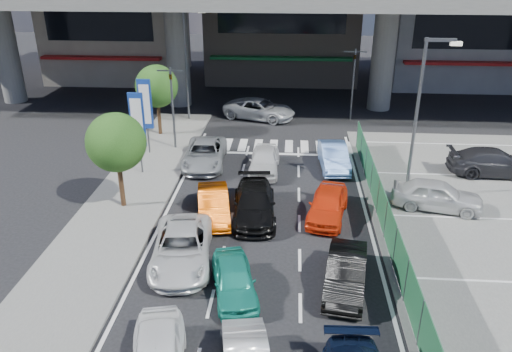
# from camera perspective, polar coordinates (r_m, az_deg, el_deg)

# --- Properties ---
(ground) EXTENTS (120.00, 120.00, 0.00)m
(ground) POSITION_cam_1_polar(r_m,az_deg,el_deg) (20.72, 0.53, -9.40)
(ground) COLOR black
(ground) RESTS_ON ground
(sidewalk_left) EXTENTS (4.00, 30.00, 0.12)m
(sidewalk_left) POSITION_cam_1_polar(r_m,az_deg,el_deg) (25.41, -14.85, -3.33)
(sidewalk_left) COLOR #5C5C59
(sidewalk_left) RESTS_ON ground
(fence_run) EXTENTS (0.16, 22.00, 1.80)m
(fence_run) POSITION_cam_1_polar(r_m,az_deg,el_deg) (21.49, 15.06, -6.18)
(fence_run) COLOR #1D5633
(fence_run) RESTS_ON ground
(building_west) EXTENTS (12.00, 10.90, 13.00)m
(building_west) POSITION_cam_1_polar(r_m,az_deg,el_deg) (52.29, -15.68, 17.98)
(building_west) COLOR gray
(building_west) RESTS_ON ground
(building_east) EXTENTS (12.00, 10.90, 12.00)m
(building_east) POSITION_cam_1_polar(r_m,az_deg,el_deg) (51.68, 21.89, 16.56)
(building_east) COLOR gray
(building_east) RESTS_ON ground
(traffic_light_left) EXTENTS (1.60, 1.24, 5.20)m
(traffic_light_left) POSITION_cam_1_polar(r_m,az_deg,el_deg) (31.03, -9.64, 9.87)
(traffic_light_left) COLOR #595B60
(traffic_light_left) RESTS_ON ground
(traffic_light_right) EXTENTS (1.60, 1.24, 5.20)m
(traffic_light_right) POSITION_cam_1_polar(r_m,az_deg,el_deg) (37.25, 11.18, 12.15)
(traffic_light_right) COLOR #595B60
(traffic_light_right) RESTS_ON ground
(street_lamp_right) EXTENTS (1.65, 0.22, 8.00)m
(street_lamp_right) POSITION_cam_1_polar(r_m,az_deg,el_deg) (24.92, 18.36, 7.40)
(street_lamp_right) COLOR #595B60
(street_lamp_right) RESTS_ON ground
(street_lamp_left) EXTENTS (1.65, 0.22, 8.00)m
(street_lamp_left) POSITION_cam_1_polar(r_m,az_deg,el_deg) (36.59, -7.77, 13.50)
(street_lamp_left) COLOR #595B60
(street_lamp_left) RESTS_ON ground
(signboard_near) EXTENTS (0.80, 0.14, 4.70)m
(signboard_near) POSITION_cam_1_polar(r_m,az_deg,el_deg) (27.83, -13.39, 5.99)
(signboard_near) COLOR #595B60
(signboard_near) RESTS_ON ground
(signboard_far) EXTENTS (0.80, 0.14, 4.70)m
(signboard_far) POSITION_cam_1_polar(r_m,az_deg,el_deg) (30.68, -12.52, 7.77)
(signboard_far) COLOR #595B60
(signboard_far) RESTS_ON ground
(tree_near) EXTENTS (2.80, 2.80, 4.80)m
(tree_near) POSITION_cam_1_polar(r_m,az_deg,el_deg) (24.09, -15.69, 3.70)
(tree_near) COLOR #382314
(tree_near) RESTS_ON ground
(tree_far) EXTENTS (2.80, 2.80, 4.80)m
(tree_far) POSITION_cam_1_polar(r_m,az_deg,el_deg) (33.90, -11.29, 10.01)
(tree_far) COLOR #382314
(tree_far) RESTS_ON ground
(sedan_white_mid_left) EXTENTS (2.89, 5.21, 1.38)m
(sedan_white_mid_left) POSITION_cam_1_polar(r_m,az_deg,el_deg) (20.33, -8.49, -8.11)
(sedan_white_mid_left) COLOR silver
(sedan_white_mid_left) RESTS_ON ground
(taxi_teal_mid) EXTENTS (2.29, 3.90, 1.25)m
(taxi_teal_mid) POSITION_cam_1_polar(r_m,az_deg,el_deg) (18.50, -2.53, -11.73)
(taxi_teal_mid) COLOR teal
(taxi_teal_mid) RESTS_ON ground
(hatch_black_mid_right) EXTENTS (1.99, 4.18, 1.32)m
(hatch_black_mid_right) POSITION_cam_1_polar(r_m,az_deg,el_deg) (19.02, 10.23, -10.88)
(hatch_black_mid_right) COLOR black
(hatch_black_mid_right) RESTS_ON ground
(taxi_orange_left) EXTENTS (2.13, 4.21, 1.33)m
(taxi_orange_left) POSITION_cam_1_polar(r_m,az_deg,el_deg) (23.48, -4.88, -3.27)
(taxi_orange_left) COLOR #EC5504
(taxi_orange_left) RESTS_ON ground
(sedan_black_mid) EXTENTS (2.30, 4.89, 1.38)m
(sedan_black_mid) POSITION_cam_1_polar(r_m,az_deg,el_deg) (23.43, -0.18, -3.17)
(sedan_black_mid) COLOR black
(sedan_black_mid) RESTS_ON ground
(taxi_orange_right) EXTENTS (2.39, 4.29, 1.38)m
(taxi_orange_right) POSITION_cam_1_polar(r_m,az_deg,el_deg) (23.59, 8.20, -3.23)
(taxi_orange_right) COLOR red
(taxi_orange_right) RESTS_ON ground
(wagon_silver_front_left) EXTENTS (2.52, 5.07, 1.38)m
(wagon_silver_front_left) POSITION_cam_1_polar(r_m,az_deg,el_deg) (29.31, -5.89, 2.53)
(wagon_silver_front_left) COLOR gray
(wagon_silver_front_left) RESTS_ON ground
(sedan_white_front_mid) EXTENTS (1.67, 4.07, 1.38)m
(sedan_white_front_mid) POSITION_cam_1_polar(r_m,az_deg,el_deg) (28.24, 0.96, 1.81)
(sedan_white_front_mid) COLOR silver
(sedan_white_front_mid) RESTS_ON ground
(kei_truck_front_right) EXTENTS (1.75, 4.28, 1.38)m
(kei_truck_front_right) POSITION_cam_1_polar(r_m,az_deg,el_deg) (29.12, 8.86, 2.22)
(kei_truck_front_right) COLOR #577EBF
(kei_truck_front_right) RESTS_ON ground
(crossing_wagon_silver) EXTENTS (5.82, 4.03, 1.48)m
(crossing_wagon_silver) POSITION_cam_1_polar(r_m,az_deg,el_deg) (37.54, 0.40, 7.66)
(crossing_wagon_silver) COLOR #B0B3B9
(crossing_wagon_silver) RESTS_ON ground
(parked_sedan_white) EXTENTS (4.53, 2.62, 1.45)m
(parked_sedan_white) POSITION_cam_1_polar(r_m,az_deg,el_deg) (25.57, 19.97, -2.03)
(parked_sedan_white) COLOR beige
(parked_sedan_white) RESTS_ON parking_lot
(parked_sedan_dgrey) EXTENTS (5.09, 2.17, 1.46)m
(parked_sedan_dgrey) POSITION_cam_1_polar(r_m,az_deg,el_deg) (30.72, 25.62, 1.42)
(parked_sedan_dgrey) COLOR #28282C
(parked_sedan_dgrey) RESTS_ON parking_lot
(traffic_cone) EXTENTS (0.49, 0.49, 0.73)m
(traffic_cone) POSITION_cam_1_polar(r_m,az_deg,el_deg) (24.80, 14.27, -3.03)
(traffic_cone) COLOR #CE3C0B
(traffic_cone) RESTS_ON parking_lot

